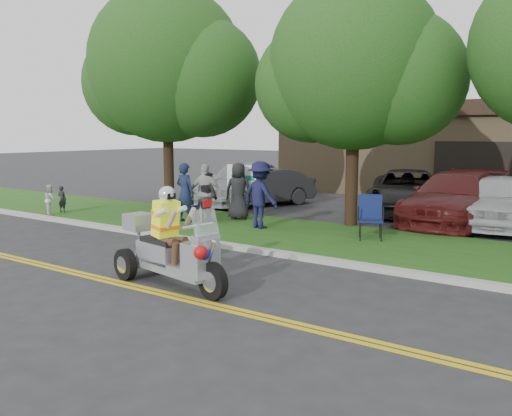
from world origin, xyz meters
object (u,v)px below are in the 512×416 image
Objects in this scene: spectator_adult_right at (206,193)px; lawn_chair_a at (201,202)px; parked_car_left at (261,187)px; spectator_adult_left at (185,192)px; parked_car_right at (456,198)px; spectator_adult_mid at (207,197)px; parked_car_mid at (407,192)px; trike_scooter at (170,251)px; parked_car_far_left at (243,183)px; parked_car_far_right at (501,201)px; lawn_chair_b at (370,214)px.

lawn_chair_a is at bearing -42.97° from spectator_adult_right.
spectator_adult_right is 0.41× the size of parked_car_left.
spectator_adult_left is 0.32× the size of parked_car_right.
lawn_chair_a is 0.47m from spectator_adult_right.
parked_car_mid is at bearing -115.56° from spectator_adult_mid.
parked_car_left is at bearing 173.93° from parked_car_mid.
spectator_adult_mid is (-3.58, 5.29, 0.22)m from trike_scooter.
spectator_adult_left is 0.41× the size of parked_car_left.
parked_car_far_left is 0.94× the size of parked_car_mid.
parked_car_right is at bearing -3.48° from parked_car_far_left.
parked_car_far_right is (1.24, 0.08, 0.01)m from parked_car_right.
spectator_adult_mid is 0.13m from spectator_adult_right.
trike_scooter is at bearing 134.19° from spectator_adult_mid.
spectator_adult_right is 0.37× the size of parked_car_far_right.
spectator_adult_right is (0.57, 0.29, -0.01)m from spectator_adult_left.
parked_car_right is at bearing -144.32° from spectator_adult_left.
parked_car_far_left is at bearing 129.76° from trike_scooter.
spectator_adult_left is 4.69m from parked_car_far_left.
parked_car_far_right is (3.18, -1.17, 0.05)m from parked_car_mid.
spectator_adult_left reaches higher than parked_car_mid.
parked_car_right is at bearing 86.36° from trike_scooter.
parked_car_far_right is (7.81, 4.84, -0.19)m from spectator_adult_left.
parked_car_far_left is 9.01m from parked_car_far_right.
spectator_adult_right is at bearing 134.76° from trike_scooter.
lawn_chair_b is at bearing -102.58° from parked_car_right.
parked_car_mid is (5.21, 1.20, 0.05)m from parked_car_left.
parked_car_right is at bearing 21.21° from parked_car_left.
trike_scooter reaches higher than lawn_chair_b.
parked_car_left is at bearing 20.02° from parked_car_far_left.
parked_car_left is at bearing -83.37° from spectator_adult_left.
lawn_chair_a is 0.65× the size of spectator_adult_mid.
spectator_adult_right is 8.56m from parked_car_far_right.
parked_car_far_left is (-6.76, 3.80, 0.12)m from lawn_chair_b.
parked_car_far_right is at bearing 79.85° from trike_scooter.
spectator_adult_mid is at bearing -144.66° from parked_car_mid.
lawn_chair_a is at bearing -144.25° from parked_car_right.
spectator_adult_right is at bearing -144.32° from parked_car_mid.
lawn_chair_b is at bearing -124.33° from parked_car_far_right.
parked_car_far_left is at bearing -86.38° from spectator_adult_right.
trike_scooter reaches higher than parked_car_left.
parked_car_far_left is at bearing -177.00° from parked_car_right.
spectator_adult_left reaches higher than lawn_chair_a.
spectator_adult_right is at bearing -54.09° from parked_car_left.
parked_car_mid is (4.38, 5.59, 0.09)m from lawn_chair_a.
spectator_adult_left is 4.86m from parked_car_left.
lawn_chair_b is (5.33, 0.31, 0.07)m from lawn_chair_a.
spectator_adult_right is at bearing 158.68° from lawn_chair_b.
lawn_chair_b is 4.15m from parked_car_right.
trike_scooter is at bearing 129.69° from spectator_adult_left.
parked_car_right reaches higher than parked_car_mid.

